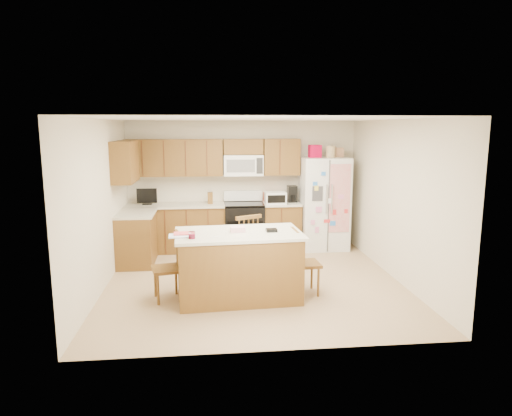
{
  "coord_description": "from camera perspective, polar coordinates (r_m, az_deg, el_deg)",
  "views": [
    {
      "loc": [
        -0.67,
        -6.78,
        2.39
      ],
      "look_at": [
        0.07,
        0.35,
        1.11
      ],
      "focal_mm": 32.0,
      "sensor_mm": 36.0,
      "label": 1
    }
  ],
  "objects": [
    {
      "name": "ground",
      "position": [
        7.22,
        -0.28,
        -9.17
      ],
      "size": [
        4.5,
        4.5,
        0.0
      ],
      "primitive_type": "plane",
      "color": "tan",
      "rests_on": "ground"
    },
    {
      "name": "windsor_chair_right",
      "position": [
        6.64,
        6.0,
        -6.88
      ],
      "size": [
        0.42,
        0.43,
        0.95
      ],
      "color": "brown",
      "rests_on": "ground"
    },
    {
      "name": "refrigerator",
      "position": [
        9.06,
        8.46,
        0.72
      ],
      "size": [
        0.9,
        0.79,
        2.04
      ],
      "color": "white",
      "rests_on": "ground"
    },
    {
      "name": "cabinetry",
      "position": [
        8.7,
        -7.91,
        0.31
      ],
      "size": [
        3.36,
        1.56,
        2.15
      ],
      "color": "brown",
      "rests_on": "ground"
    },
    {
      "name": "stove",
      "position": [
        8.95,
        -1.52,
        -2.2
      ],
      "size": [
        0.76,
        0.65,
        1.13
      ],
      "color": "black",
      "rests_on": "ground"
    },
    {
      "name": "windsor_chair_left",
      "position": [
        6.49,
        -10.88,
        -7.39
      ],
      "size": [
        0.47,
        0.49,
        0.96
      ],
      "color": "brown",
      "rests_on": "ground"
    },
    {
      "name": "windsor_chair_back",
      "position": [
        7.18,
        -1.53,
        -5.11
      ],
      "size": [
        0.6,
        0.58,
        1.06
      ],
      "color": "brown",
      "rests_on": "ground"
    },
    {
      "name": "island",
      "position": [
        6.43,
        -2.17,
        -7.13
      ],
      "size": [
        1.84,
        1.11,
        1.04
      ],
      "color": "brown",
      "rests_on": "ground"
    },
    {
      "name": "room_shell",
      "position": [
        6.88,
        -0.29,
        2.22
      ],
      "size": [
        4.6,
        4.6,
        2.52
      ],
      "color": "beige",
      "rests_on": "ground"
    }
  ]
}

